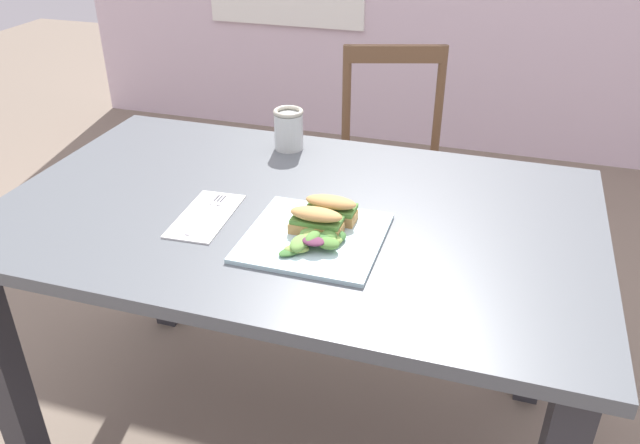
% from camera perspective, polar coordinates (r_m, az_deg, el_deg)
% --- Properties ---
extents(ground_plane, '(8.63, 8.63, 0.00)m').
position_cam_1_polar(ground_plane, '(1.98, -2.58, -16.65)').
color(ground_plane, '#7A6B5B').
extents(dining_table, '(1.37, 0.85, 0.74)m').
position_cam_1_polar(dining_table, '(1.52, -2.17, -2.70)').
color(dining_table, '#51565B').
rests_on(dining_table, ground).
extents(chair_wooden_far, '(0.50, 0.50, 0.87)m').
position_cam_1_polar(chair_wooden_far, '(2.33, 6.58, 4.56)').
color(chair_wooden_far, brown).
rests_on(chair_wooden_far, ground).
extents(plate_lunch, '(0.28, 0.28, 0.01)m').
position_cam_1_polar(plate_lunch, '(1.33, -0.52, -1.38)').
color(plate_lunch, silver).
rests_on(plate_lunch, dining_table).
extents(sandwich_half_front, '(0.11, 0.06, 0.06)m').
position_cam_1_polar(sandwich_half_front, '(1.32, -0.33, 0.13)').
color(sandwich_half_front, tan).
rests_on(sandwich_half_front, plate_lunch).
extents(sandwich_half_back, '(0.11, 0.06, 0.06)m').
position_cam_1_polar(sandwich_half_back, '(1.37, 0.99, 1.25)').
color(sandwich_half_back, tan).
rests_on(sandwich_half_back, plate_lunch).
extents(salad_mixed_greens, '(0.12, 0.14, 0.03)m').
position_cam_1_polar(salad_mixed_greens, '(1.29, -0.31, -1.58)').
color(salad_mixed_greens, '#84A84C').
rests_on(salad_mixed_greens, plate_lunch).
extents(napkin_folded, '(0.12, 0.23, 0.00)m').
position_cam_1_polar(napkin_folded, '(1.44, -10.25, 0.56)').
color(napkin_folded, white).
rests_on(napkin_folded, dining_table).
extents(fork_on_napkin, '(0.03, 0.19, 0.00)m').
position_cam_1_polar(fork_on_napkin, '(1.45, -9.96, 1.00)').
color(fork_on_napkin, silver).
rests_on(fork_on_napkin, napkin_folded).
extents(mason_jar_iced_tea, '(0.08, 0.08, 0.11)m').
position_cam_1_polar(mason_jar_iced_tea, '(1.75, -2.83, 8.17)').
color(mason_jar_iced_tea, '#C67528').
rests_on(mason_jar_iced_tea, dining_table).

